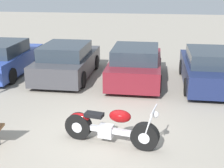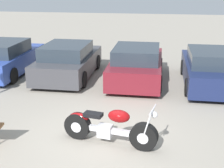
{
  "view_description": "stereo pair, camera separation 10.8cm",
  "coord_description": "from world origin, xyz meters",
  "px_view_note": "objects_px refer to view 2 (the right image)",
  "views": [
    {
      "loc": [
        1.32,
        -6.77,
        3.72
      ],
      "look_at": [
        0.1,
        1.7,
        0.85
      ],
      "focal_mm": 50.0,
      "sensor_mm": 36.0,
      "label": 1
    },
    {
      "loc": [
        1.43,
        -6.76,
        3.72
      ],
      "look_at": [
        0.1,
        1.7,
        0.85
      ],
      "focal_mm": 50.0,
      "sensor_mm": 36.0,
      "label": 2
    }
  ],
  "objects_px": {
    "parked_car_dark_grey": "(68,61)",
    "motorcycle": "(109,127)",
    "parked_car_navy": "(211,69)",
    "parked_car_maroon": "(137,65)",
    "parked_car_blue": "(5,58)"
  },
  "relations": [
    {
      "from": "motorcycle",
      "to": "parked_car_blue",
      "type": "xyz_separation_m",
      "value": [
        -5.2,
        5.14,
        0.22
      ]
    },
    {
      "from": "parked_car_maroon",
      "to": "parked_car_blue",
      "type": "bearing_deg",
      "value": 178.17
    },
    {
      "from": "parked_car_blue",
      "to": "parked_car_dark_grey",
      "type": "bearing_deg",
      "value": -1.28
    },
    {
      "from": "parked_car_dark_grey",
      "to": "parked_car_navy",
      "type": "relative_size",
      "value": 1.0
    },
    {
      "from": "motorcycle",
      "to": "parked_car_navy",
      "type": "relative_size",
      "value": 0.56
    },
    {
      "from": "parked_car_blue",
      "to": "parked_car_navy",
      "type": "distance_m",
      "value": 8.18
    },
    {
      "from": "motorcycle",
      "to": "parked_car_dark_grey",
      "type": "bearing_deg",
      "value": 116.01
    },
    {
      "from": "parked_car_dark_grey",
      "to": "motorcycle",
      "type": "bearing_deg",
      "value": -63.99
    },
    {
      "from": "parked_car_maroon",
      "to": "parked_car_navy",
      "type": "distance_m",
      "value": 2.73
    },
    {
      "from": "motorcycle",
      "to": "parked_car_blue",
      "type": "relative_size",
      "value": 0.56
    },
    {
      "from": "parked_car_dark_grey",
      "to": "parked_car_navy",
      "type": "bearing_deg",
      "value": -3.05
    },
    {
      "from": "parked_car_navy",
      "to": "parked_car_dark_grey",
      "type": "bearing_deg",
      "value": 176.95
    },
    {
      "from": "parked_car_blue",
      "to": "parked_car_navy",
      "type": "relative_size",
      "value": 1.0
    },
    {
      "from": "parked_car_dark_grey",
      "to": "parked_car_maroon",
      "type": "bearing_deg",
      "value": -2.37
    },
    {
      "from": "parked_car_navy",
      "to": "motorcycle",
      "type": "bearing_deg",
      "value": -121.87
    }
  ]
}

